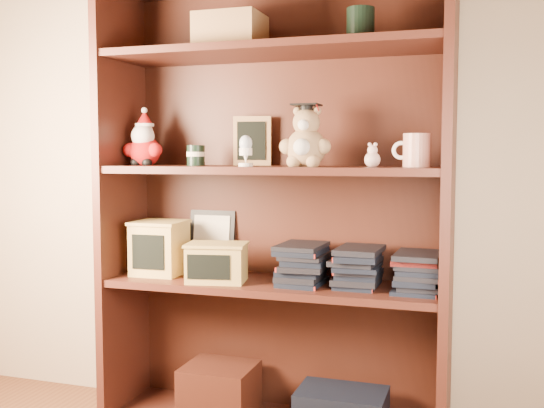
{
  "coord_description": "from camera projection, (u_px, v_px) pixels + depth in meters",
  "views": [
    {
      "loc": [
        0.71,
        -0.77,
        1.0
      ],
      "look_at": [
        0.03,
        1.3,
        0.82
      ],
      "focal_mm": 42.0,
      "sensor_mm": 36.0,
      "label": 1
    }
  ],
  "objects": [
    {
      "name": "bookcase",
      "position": [
        276.0,
        215.0,
        2.24
      ],
      "size": [
        1.2,
        0.35,
        1.6
      ],
      "color": "#3F1A12",
      "rests_on": "ground"
    },
    {
      "name": "shelf_lower",
      "position": [
        272.0,
        285.0,
        2.21
      ],
      "size": [
        1.14,
        0.33,
        0.02
      ],
      "color": "#3F1A12",
      "rests_on": "ground"
    },
    {
      "name": "shelf_upper",
      "position": [
        272.0,
        170.0,
        2.18
      ],
      "size": [
        1.14,
        0.33,
        0.02
      ],
      "color": "#3F1A12",
      "rests_on": "ground"
    },
    {
      "name": "santa_plush",
      "position": [
        144.0,
        144.0,
        2.31
      ],
      "size": [
        0.15,
        0.11,
        0.22
      ],
      "color": "#A50F0F",
      "rests_on": "shelf_upper"
    },
    {
      "name": "teachers_tin",
      "position": [
        196.0,
        155.0,
        2.26
      ],
      "size": [
        0.07,
        0.07,
        0.07
      ],
      "color": "black",
      "rests_on": "shelf_upper"
    },
    {
      "name": "chalkboard_plaque",
      "position": [
        252.0,
        142.0,
        2.31
      ],
      "size": [
        0.14,
        0.09,
        0.18
      ],
      "color": "#9E7547",
      "rests_on": "shelf_upper"
    },
    {
      "name": "egg_cup",
      "position": [
        246.0,
        150.0,
        2.12
      ],
      "size": [
        0.05,
        0.05,
        0.1
      ],
      "color": "white",
      "rests_on": "shelf_upper"
    },
    {
      "name": "grad_teddy_bear",
      "position": [
        306.0,
        142.0,
        2.12
      ],
      "size": [
        0.18,
        0.15,
        0.22
      ],
      "color": "#A38156",
      "rests_on": "shelf_upper"
    },
    {
      "name": "pink_figurine",
      "position": [
        372.0,
        157.0,
        2.07
      ],
      "size": [
        0.05,
        0.05,
        0.08
      ],
      "color": "beige",
      "rests_on": "shelf_upper"
    },
    {
      "name": "teacher_mug",
      "position": [
        416.0,
        150.0,
        2.02
      ],
      "size": [
        0.12,
        0.09,
        0.11
      ],
      "color": "silver",
      "rests_on": "shelf_upper"
    },
    {
      "name": "certificate_frame",
      "position": [
        212.0,
        240.0,
        2.42
      ],
      "size": [
        0.18,
        0.05,
        0.23
      ],
      "color": "black",
      "rests_on": "shelf_lower"
    },
    {
      "name": "treats_box",
      "position": [
        160.0,
        247.0,
        2.33
      ],
      "size": [
        0.19,
        0.19,
        0.2
      ],
      "color": "tan",
      "rests_on": "shelf_lower"
    },
    {
      "name": "pencils_box",
      "position": [
        217.0,
        262.0,
        2.19
      ],
      "size": [
        0.23,
        0.18,
        0.13
      ],
      "color": "tan",
      "rests_on": "shelf_lower"
    },
    {
      "name": "book_stack_left",
      "position": [
        303.0,
        265.0,
        2.17
      ],
      "size": [
        0.14,
        0.2,
        0.13
      ],
      "color": "black",
      "rests_on": "shelf_lower"
    },
    {
      "name": "book_stack_mid",
      "position": [
        356.0,
        268.0,
        2.11
      ],
      "size": [
        0.14,
        0.2,
        0.13
      ],
      "color": "black",
      "rests_on": "shelf_lower"
    },
    {
      "name": "book_stack_right",
      "position": [
        419.0,
        272.0,
        2.05
      ],
      "size": [
        0.14,
        0.2,
        0.13
      ],
      "color": "black",
      "rests_on": "shelf_lower"
    }
  ]
}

